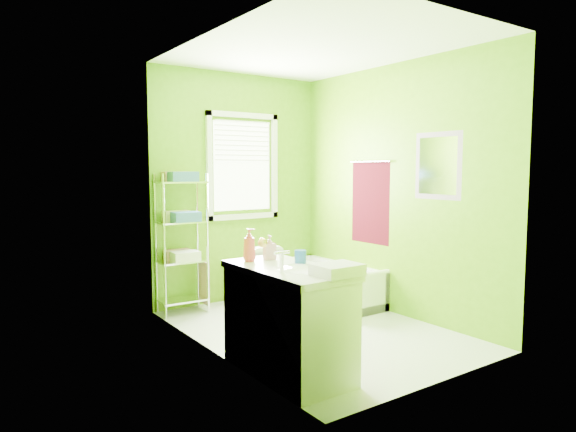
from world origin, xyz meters
TOP-DOWN VIEW (x-y plane):
  - ground at (0.00, 0.00)m, footprint 2.90×2.90m
  - room_envelope at (0.00, 0.00)m, footprint 2.14×2.94m
  - window at (0.05, 1.42)m, footprint 0.92×0.05m
  - door at (-1.04, -1.00)m, footprint 0.09×0.80m
  - right_wall_decor at (1.04, -0.02)m, footprint 0.04×1.48m
  - bathtub at (0.72, 0.71)m, footprint 0.65×1.40m
  - toilet at (-0.01, 1.13)m, footprint 0.39×0.68m
  - vanity at (-0.79, -0.69)m, footprint 0.55×1.09m
  - wire_shelf_unit at (-0.77, 1.29)m, footprint 0.51×0.41m

SIDE VIEW (x-z plane):
  - ground at x=0.00m, z-range 0.00..0.00m
  - bathtub at x=0.72m, z-range -0.08..0.37m
  - toilet at x=-0.01m, z-range 0.00..0.69m
  - vanity at x=-0.79m, z-range -0.10..0.96m
  - wire_shelf_unit at x=-0.77m, z-range 0.16..1.65m
  - door at x=-1.04m, z-range 0.00..2.00m
  - right_wall_decor at x=1.04m, z-range 0.74..1.91m
  - room_envelope at x=0.00m, z-range 0.24..2.86m
  - window at x=0.05m, z-range 1.00..2.22m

